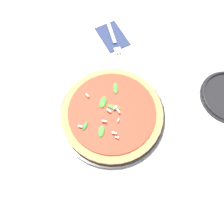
# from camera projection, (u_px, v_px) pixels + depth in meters

# --- Properties ---
(ground_plane) EXTENTS (6.00, 6.00, 0.00)m
(ground_plane) POSITION_uv_depth(u_px,v_px,m) (120.00, 119.00, 0.67)
(ground_plane) COLOR silver
(pizza_arugula_main) EXTENTS (0.32, 0.32, 0.05)m
(pizza_arugula_main) POSITION_uv_depth(u_px,v_px,m) (112.00, 114.00, 0.66)
(pizza_arugula_main) COLOR black
(pizza_arugula_main) RESTS_ON ground_plane
(napkin) EXTENTS (0.14, 0.11, 0.01)m
(napkin) POSITION_uv_depth(u_px,v_px,m) (112.00, 36.00, 0.79)
(napkin) COLOR navy
(napkin) RESTS_ON ground_plane
(fork) EXTENTS (0.21, 0.12, 0.00)m
(fork) POSITION_uv_depth(u_px,v_px,m) (113.00, 37.00, 0.79)
(fork) COLOR silver
(fork) RESTS_ON ground_plane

